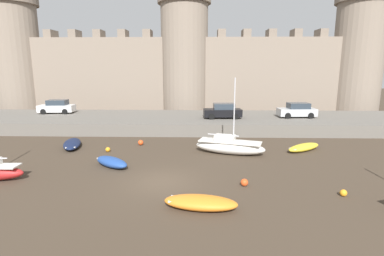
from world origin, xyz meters
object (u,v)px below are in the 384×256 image
Objects in this scene: car_quay_east at (297,110)px; car_quay_west at (57,107)px; rowboat_midflat_centre at (72,144)px; rowboat_foreground_right at (112,162)px; rowboat_midflat_right at (304,147)px; sailboat_near_channel_left at (229,146)px; mooring_buoy_mid_mud at (108,150)px; mooring_buoy_near_shore at (343,193)px; mooring_buoy_off_centre at (141,143)px; rowboat_near_channel_right at (201,202)px; car_quay_centre_west at (223,111)px; mooring_buoy_near_channel at (244,182)px.

car_quay_east and car_quay_west have the same top height.
rowboat_foreground_right reaches higher than rowboat_midflat_centre.
rowboat_midflat_centre is 0.98× the size of car_quay_west.
rowboat_foreground_right reaches higher than rowboat_midflat_right.
mooring_buoy_mid_mud is at bearing 178.72° from sailboat_near_channel_left.
car_quay_east is at bearing 80.29° from mooring_buoy_near_shore.
mooring_buoy_near_shore is (18.74, -9.46, -0.12)m from rowboat_midflat_centre.
mooring_buoy_off_centre is (0.88, 5.84, -0.12)m from rowboat_foreground_right.
sailboat_near_channel_left is 23.38m from car_quay_west.
car_quay_east reaches higher than rowboat_midflat_right.
rowboat_near_channel_right reaches higher than rowboat_midflat_right.
car_quay_centre_west reaches higher than rowboat_midflat_right.
car_quay_west is at bearing 125.26° from rowboat_foreground_right.
sailboat_near_channel_left reaches higher than rowboat_midflat_centre.
rowboat_foreground_right is at bearing -163.23° from rowboat_midflat_right.
car_quay_centre_west is (-6.09, 8.46, 1.73)m from rowboat_midflat_right.
mooring_buoy_near_shore is 18.44m from car_quay_east.
rowboat_foreground_right is at bearing -123.77° from car_quay_centre_west.
rowboat_midflat_centre reaches higher than mooring_buoy_mid_mud.
car_quay_east reaches higher than mooring_buoy_mid_mud.
car_quay_centre_west is (-5.21, 17.35, 1.85)m from mooring_buoy_near_shore.
rowboat_foreground_right is 0.73× the size of car_quay_west.
car_quay_west is (-19.97, 19.11, 1.81)m from mooring_buoy_near_channel.
sailboat_near_channel_left is 7.97m from mooring_buoy_off_centre.
rowboat_midflat_centre is at bearing 134.38° from rowboat_foreground_right.
sailboat_near_channel_left is 1.43× the size of car_quay_west.
rowboat_foreground_right is at bearing -45.62° from rowboat_midflat_centre.
car_quay_west is at bearing 140.93° from mooring_buoy_near_shore.
car_quay_centre_west is at bearing -8.63° from car_quay_west.
mooring_buoy_mid_mud is 15.84m from car_quay_west.
rowboat_foreground_right is 8.26× the size of mooring_buoy_near_shore.
car_quay_east is at bearing 76.44° from rowboat_midflat_right.
mooring_buoy_off_centre is 10.63m from car_quay_centre_west.
rowboat_midflat_right is 0.85× the size of car_quay_centre_west.
car_quay_centre_west is 20.10m from car_quay_west.
rowboat_midflat_right is 8.93m from mooring_buoy_near_shore.
rowboat_midflat_right is 16.12m from mooring_buoy_mid_mud.
car_quay_west is at bearing 136.26° from mooring_buoy_near_channel.
car_quay_west is at bearing 156.15° from rowboat_midflat_right.
mooring_buoy_near_channel is at bearing -20.12° from rowboat_foreground_right.
mooring_buoy_near_channel is 0.10× the size of car_quay_centre_west.
car_quay_east is (8.21, 16.83, 1.81)m from mooring_buoy_near_channel.
mooring_buoy_near_shore is (7.67, 1.66, -0.16)m from rowboat_near_channel_right.
mooring_buoy_mid_mud is (-1.39, 3.66, -0.16)m from rowboat_foreground_right.
rowboat_foreground_right is 5.91m from mooring_buoy_off_centre.
rowboat_foreground_right is 0.82× the size of rowboat_near_channel_right.
mooring_buoy_off_centre is (-5.28, 11.96, -0.11)m from rowboat_near_channel_right.
rowboat_midflat_centre is 8.70× the size of mooring_buoy_off_centre.
mooring_buoy_mid_mud is (-16.10, -0.78, -0.11)m from rowboat_midflat_right.
rowboat_foreground_right is 0.73× the size of car_quay_centre_west.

